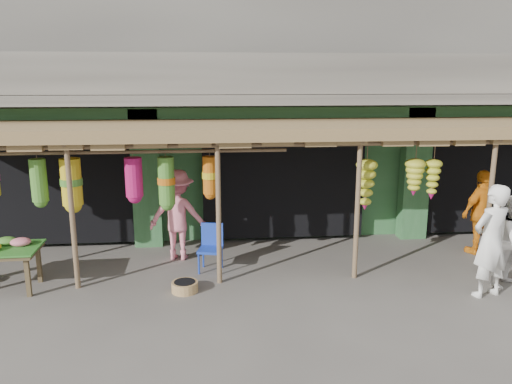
{
  "coord_description": "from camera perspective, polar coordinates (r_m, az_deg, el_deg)",
  "views": [
    {
      "loc": [
        -1.64,
        -8.68,
        3.62
      ],
      "look_at": [
        -0.72,
        1.0,
        1.4
      ],
      "focal_mm": 35.0,
      "sensor_mm": 36.0,
      "label": 1
    }
  ],
  "objects": [
    {
      "name": "ground",
      "position": [
        9.55,
        4.97,
        -9.45
      ],
      "size": [
        80.0,
        80.0,
        0.0
      ],
      "primitive_type": "plane",
      "color": "#514C47",
      "rests_on": "ground"
    },
    {
      "name": "building",
      "position": [
        13.65,
        1.52,
        11.82
      ],
      "size": [
        16.4,
        6.8,
        7.0
      ],
      "color": "gray",
      "rests_on": "ground"
    },
    {
      "name": "awning",
      "position": [
        9.65,
        3.45,
        6.65
      ],
      "size": [
        14.0,
        2.7,
        2.79
      ],
      "color": "brown",
      "rests_on": "ground"
    },
    {
      "name": "blue_chair",
      "position": [
        9.65,
        -5.16,
        -6.01
      ],
      "size": [
        0.51,
        0.52,
        0.9
      ],
      "rotation": [
        0.0,
        0.0,
        -0.22
      ],
      "color": "#1A39AE",
      "rests_on": "ground"
    },
    {
      "name": "basket_mid",
      "position": [
        8.89,
        -8.14,
        -10.67
      ],
      "size": [
        0.61,
        0.61,
        0.18
      ],
      "primitive_type": "cylinder",
      "rotation": [
        0.0,
        0.0,
        0.41
      ],
      "color": "olive",
      "rests_on": "ground"
    },
    {
      "name": "person_front",
      "position": [
        9.21,
        25.24,
        -5.11
      ],
      "size": [
        0.81,
        0.66,
        1.94
      ],
      "primitive_type": "imported",
      "rotation": [
        0.0,
        0.0,
        3.45
      ],
      "color": "white",
      "rests_on": "ground"
    },
    {
      "name": "person_vendor",
      "position": [
        11.43,
        24.39,
        -2.1
      ],
      "size": [
        1.13,
        0.77,
        1.79
      ],
      "primitive_type": "imported",
      "rotation": [
        0.0,
        0.0,
        3.49
      ],
      "color": "orange",
      "rests_on": "ground"
    },
    {
      "name": "person_shopper",
      "position": [
        10.21,
        -8.93,
        -2.58
      ],
      "size": [
        1.29,
        0.88,
        1.85
      ],
      "primitive_type": "imported",
      "rotation": [
        0.0,
        0.0,
        2.97
      ],
      "color": "pink",
      "rests_on": "ground"
    }
  ]
}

